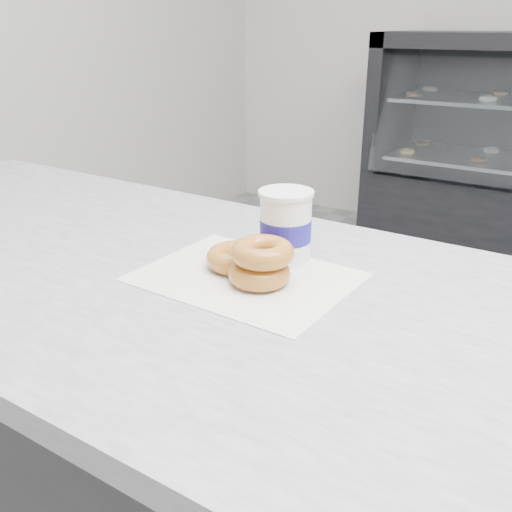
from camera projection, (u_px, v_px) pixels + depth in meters
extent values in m
cube|color=black|center=(394.00, 99.00, 3.38)|extent=(0.08, 0.70, 0.75)
cube|color=silver|center=(246.00, 277.00, 0.94)|extent=(0.35, 0.27, 0.00)
torus|color=#B68432|center=(237.00, 258.00, 0.97)|extent=(0.12, 0.12, 0.04)
torus|color=#B68432|center=(259.00, 273.00, 0.91)|extent=(0.10, 0.10, 0.04)
torus|color=#B68432|center=(262.00, 252.00, 0.90)|extent=(0.13, 0.13, 0.04)
cylinder|color=white|center=(286.00, 226.00, 0.99)|extent=(0.11, 0.11, 0.13)
cylinder|color=white|center=(286.00, 193.00, 0.96)|extent=(0.10, 0.10, 0.01)
cylinder|color=navy|center=(285.00, 229.00, 0.99)|extent=(0.11, 0.11, 0.04)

